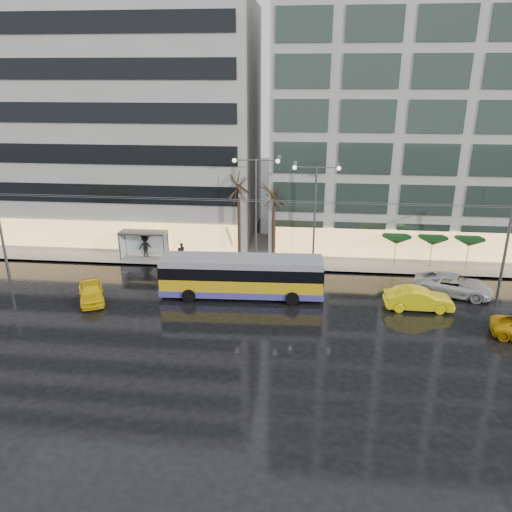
# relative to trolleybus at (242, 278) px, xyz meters

# --- Properties ---
(ground) EXTENTS (140.00, 140.00, 0.00)m
(ground) POSITION_rel_trolleybus_xyz_m (-1.67, -3.61, -1.51)
(ground) COLOR black
(ground) RESTS_ON ground
(sidewalk) EXTENTS (80.00, 10.00, 0.15)m
(sidewalk) POSITION_rel_trolleybus_xyz_m (0.33, 10.39, -1.43)
(sidewalk) COLOR gray
(sidewalk) RESTS_ON ground
(kerb) EXTENTS (80.00, 0.10, 0.15)m
(kerb) POSITION_rel_trolleybus_xyz_m (0.33, 5.44, -1.43)
(kerb) COLOR slate
(kerb) RESTS_ON ground
(building_left) EXTENTS (34.00, 14.00, 22.00)m
(building_left) POSITION_rel_trolleybus_xyz_m (-17.67, 15.39, 9.64)
(building_left) COLOR #9D9B96
(building_left) RESTS_ON sidewalk
(building_right) EXTENTS (32.00, 14.00, 25.00)m
(building_right) POSITION_rel_trolleybus_xyz_m (17.33, 15.39, 11.14)
(building_right) COLOR #9D9B96
(building_right) RESTS_ON sidewalk
(trolleybus) EXTENTS (12.11, 4.83, 5.57)m
(trolleybus) POSITION_rel_trolleybus_xyz_m (0.00, 0.00, 0.00)
(trolleybus) COLOR gold
(trolleybus) RESTS_ON ground
(catenary) EXTENTS (42.24, 5.12, 7.00)m
(catenary) POSITION_rel_trolleybus_xyz_m (-0.67, 4.33, 2.75)
(catenary) COLOR #595B60
(catenary) RESTS_ON ground
(bus_shelter) EXTENTS (4.20, 1.60, 2.51)m
(bus_shelter) POSITION_rel_trolleybus_xyz_m (-10.05, 7.08, 0.45)
(bus_shelter) COLOR #595B60
(bus_shelter) RESTS_ON sidewalk
(street_lamp_near) EXTENTS (3.96, 0.36, 9.03)m
(street_lamp_near) POSITION_rel_trolleybus_xyz_m (0.33, 7.19, 4.48)
(street_lamp_near) COLOR #595B60
(street_lamp_near) RESTS_ON sidewalk
(street_lamp_far) EXTENTS (3.96, 0.36, 8.53)m
(street_lamp_far) POSITION_rel_trolleybus_xyz_m (5.33, 7.19, 4.21)
(street_lamp_far) COLOR #595B60
(street_lamp_far) RESTS_ON sidewalk
(tree_a) EXTENTS (3.20, 3.20, 8.40)m
(tree_a) POSITION_rel_trolleybus_xyz_m (-1.17, 7.39, 5.58)
(tree_a) COLOR black
(tree_a) RESTS_ON sidewalk
(tree_b) EXTENTS (3.20, 3.20, 7.70)m
(tree_b) POSITION_rel_trolleybus_xyz_m (1.83, 7.59, 4.89)
(tree_b) COLOR black
(tree_b) RESTS_ON sidewalk
(parasol_a) EXTENTS (2.50, 2.50, 2.65)m
(parasol_a) POSITION_rel_trolleybus_xyz_m (12.33, 7.39, 0.94)
(parasol_a) COLOR #595B60
(parasol_a) RESTS_ON sidewalk
(parasol_b) EXTENTS (2.50, 2.50, 2.65)m
(parasol_b) POSITION_rel_trolleybus_xyz_m (15.33, 7.39, 0.94)
(parasol_b) COLOR #595B60
(parasol_b) RESTS_ON sidewalk
(parasol_c) EXTENTS (2.50, 2.50, 2.65)m
(parasol_c) POSITION_rel_trolleybus_xyz_m (18.33, 7.39, 0.94)
(parasol_c) COLOR #595B60
(parasol_c) RESTS_ON sidewalk
(taxi_a) EXTENTS (3.36, 4.52, 1.43)m
(taxi_a) POSITION_rel_trolleybus_xyz_m (-10.88, -1.95, -0.79)
(taxi_a) COLOR yellow
(taxi_a) RESTS_ON ground
(taxi_b) EXTENTS (4.75, 1.70, 1.56)m
(taxi_b) POSITION_rel_trolleybus_xyz_m (12.71, -0.88, -0.73)
(taxi_b) COLOR yellow
(taxi_b) RESTS_ON ground
(sedan_silver) EXTENTS (6.15, 4.08, 1.57)m
(sedan_silver) POSITION_rel_trolleybus_xyz_m (15.84, 1.97, -0.72)
(sedan_silver) COLOR #BCBCC1
(sedan_silver) RESTS_ON ground
(pedestrian_a) EXTENTS (1.08, 1.10, 2.19)m
(pedestrian_a) POSITION_rel_trolleybus_xyz_m (-6.19, 5.79, 0.12)
(pedestrian_a) COLOR black
(pedestrian_a) RESTS_ON sidewalk
(pedestrian_b) EXTENTS (0.94, 0.89, 1.54)m
(pedestrian_b) POSITION_rel_trolleybus_xyz_m (-6.31, 6.92, -0.59)
(pedestrian_b) COLOR black
(pedestrian_b) RESTS_ON sidewalk
(pedestrian_c) EXTENTS (1.33, 0.98, 2.11)m
(pedestrian_c) POSITION_rel_trolleybus_xyz_m (-9.77, 7.51, -0.23)
(pedestrian_c) COLOR black
(pedestrian_c) RESTS_ON sidewalk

